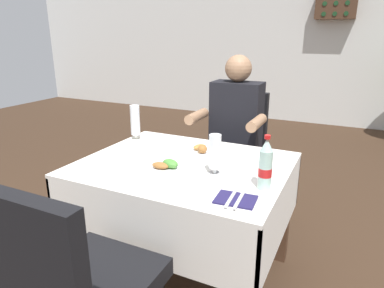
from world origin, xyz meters
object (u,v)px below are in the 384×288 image
at_px(chair_far_diner_seat, 234,148).
at_px(beer_glass_middle, 135,123).
at_px(beer_glass_left, 215,154).
at_px(plate_near_camera, 162,168).
at_px(wall_bottle_rack, 336,4).
at_px(main_dining_table, 184,190).
at_px(napkin_cutlery_set, 236,199).
at_px(cola_bottle_primary, 265,166).
at_px(chair_near_camera_side, 75,284).
at_px(seated_diner_far, 233,132).
at_px(plate_far_diner, 201,150).

bearing_deg(chair_far_diner_seat, beer_glass_middle, -129.38).
bearing_deg(beer_glass_left, beer_glass_middle, 155.20).
bearing_deg(plate_near_camera, wall_bottle_rack, 84.26).
xyz_separation_m(plate_near_camera, beer_glass_left, (0.26, 0.07, 0.09)).
bearing_deg(main_dining_table, beer_glass_left, -19.31).
height_order(beer_glass_left, napkin_cutlery_set, beer_glass_left).
xyz_separation_m(beer_glass_left, cola_bottle_primary, (0.27, -0.06, 0.01)).
distance_m(chair_near_camera_side, seated_diner_far, 1.59).
height_order(cola_bottle_primary, wall_bottle_rack, wall_bottle_rack).
xyz_separation_m(chair_near_camera_side, plate_far_diner, (0.01, 1.04, 0.18)).
xyz_separation_m(plate_near_camera, beer_glass_middle, (-0.44, 0.40, 0.10)).
bearing_deg(chair_far_diner_seat, wall_bottle_rack, 83.44).
height_order(chair_near_camera_side, beer_glass_left, chair_near_camera_side).
distance_m(chair_far_diner_seat, beer_glass_left, 0.98).
bearing_deg(plate_near_camera, beer_glass_left, 15.49).
bearing_deg(plate_far_diner, main_dining_table, -93.05).
relative_size(main_dining_table, plate_near_camera, 4.53).
distance_m(beer_glass_left, napkin_cutlery_set, 0.31).
relative_size(chair_near_camera_side, napkin_cutlery_set, 5.02).
bearing_deg(seated_diner_far, cola_bottle_primary, -62.73).
relative_size(chair_far_diner_seat, chair_near_camera_side, 1.00).
bearing_deg(main_dining_table, wall_bottle_rack, 84.78).
relative_size(plate_near_camera, beer_glass_left, 1.18).
distance_m(chair_near_camera_side, wall_bottle_rack, 5.13).
bearing_deg(seated_diner_far, beer_glass_middle, -136.78).
height_order(main_dining_table, seated_diner_far, seated_diner_far).
height_order(plate_near_camera, napkin_cutlery_set, plate_near_camera).
bearing_deg(napkin_cutlery_set, plate_far_diner, 128.11).
distance_m(main_dining_table, beer_glass_middle, 0.62).
relative_size(beer_glass_left, napkin_cutlery_set, 1.07).
bearing_deg(chair_near_camera_side, beer_glass_middle, 114.07).
height_order(cola_bottle_primary, napkin_cutlery_set, cola_bottle_primary).
height_order(beer_glass_middle, wall_bottle_rack, wall_bottle_rack).
xyz_separation_m(plate_far_diner, beer_glass_left, (0.20, -0.27, 0.09)).
xyz_separation_m(plate_near_camera, wall_bottle_rack, (0.43, 4.26, 1.08)).
bearing_deg(chair_near_camera_side, plate_near_camera, 94.27).
height_order(seated_diner_far, beer_glass_left, seated_diner_far).
xyz_separation_m(main_dining_table, plate_near_camera, (-0.05, -0.15, 0.18)).
height_order(chair_far_diner_seat, wall_bottle_rack, wall_bottle_rack).
xyz_separation_m(cola_bottle_primary, napkin_cutlery_set, (-0.08, -0.16, -0.11)).
distance_m(chair_near_camera_side, napkin_cutlery_set, 0.70).
height_order(main_dining_table, beer_glass_middle, beer_glass_middle).
bearing_deg(chair_near_camera_side, main_dining_table, 90.00).
height_order(main_dining_table, chair_near_camera_side, chair_near_camera_side).
bearing_deg(beer_glass_left, chair_far_diner_seat, 102.88).
distance_m(main_dining_table, plate_far_diner, 0.27).
relative_size(chair_far_diner_seat, seated_diner_far, 0.77).
height_order(plate_far_diner, beer_glass_middle, beer_glass_middle).
xyz_separation_m(beer_glass_middle, wall_bottle_rack, (0.87, 3.87, 0.98)).
bearing_deg(chair_near_camera_side, chair_far_diner_seat, 90.00).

